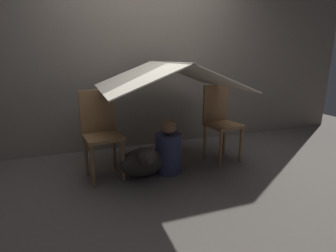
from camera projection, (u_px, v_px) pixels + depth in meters
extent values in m
plane|color=#47423D|center=(172.00, 173.00, 2.98)|extent=(8.80, 8.80, 0.00)
cube|color=#6B6056|center=(145.00, 59.00, 3.64)|extent=(7.00, 0.05, 2.50)
cylinder|color=brown|center=(93.00, 167.00, 2.59)|extent=(0.04, 0.04, 0.44)
cylinder|color=brown|center=(123.00, 161.00, 2.74)|extent=(0.04, 0.04, 0.44)
cylinder|color=brown|center=(86.00, 156.00, 2.86)|extent=(0.04, 0.04, 0.44)
cylinder|color=brown|center=(114.00, 151.00, 3.01)|extent=(0.04, 0.04, 0.44)
cube|color=brown|center=(103.00, 137.00, 2.74)|extent=(0.42, 0.42, 0.04)
cube|color=brown|center=(97.00, 111.00, 2.82)|extent=(0.37, 0.08, 0.46)
cylinder|color=brown|center=(220.00, 150.00, 3.07)|extent=(0.04, 0.04, 0.44)
cylinder|color=brown|center=(241.00, 145.00, 3.21)|extent=(0.04, 0.04, 0.44)
cylinder|color=brown|center=(205.00, 142.00, 3.34)|extent=(0.04, 0.04, 0.44)
cylinder|color=brown|center=(224.00, 139.00, 3.48)|extent=(0.04, 0.04, 0.44)
cube|color=brown|center=(223.00, 125.00, 3.21)|extent=(0.42, 0.42, 0.04)
cube|color=brown|center=(216.00, 103.00, 3.30)|extent=(0.37, 0.08, 0.46)
cube|color=silver|center=(135.00, 76.00, 2.70)|extent=(0.73, 1.30, 0.29)
cube|color=silver|center=(198.00, 75.00, 2.94)|extent=(0.73, 1.30, 0.29)
cube|color=silver|center=(168.00, 62.00, 2.78)|extent=(0.04, 1.30, 0.01)
cylinder|color=#2D3351|center=(168.00, 153.00, 2.95)|extent=(0.30, 0.30, 0.45)
sphere|color=brown|center=(168.00, 127.00, 2.87)|extent=(0.18, 0.18, 0.18)
ellipsoid|color=#332D28|center=(143.00, 162.00, 2.84)|extent=(0.50, 0.24, 0.33)
sphere|color=#332D28|center=(147.00, 157.00, 2.64)|extent=(0.20, 0.20, 0.20)
ellipsoid|color=#332D28|center=(149.00, 162.00, 2.56)|extent=(0.08, 0.10, 0.07)
cone|color=#332D28|center=(141.00, 150.00, 2.60)|extent=(0.07, 0.07, 0.09)
cone|color=#332D28|center=(153.00, 149.00, 2.64)|extent=(0.07, 0.07, 0.09)
cube|color=#7FB27F|center=(145.00, 159.00, 3.24)|extent=(0.39, 0.31, 0.10)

